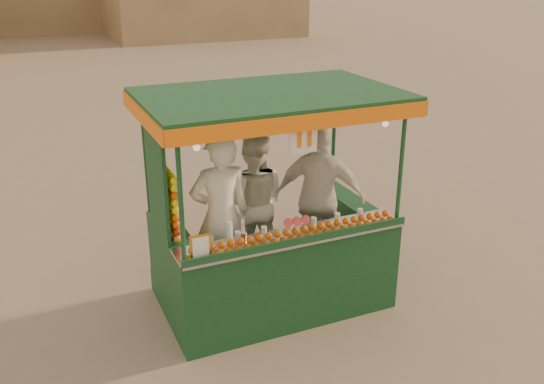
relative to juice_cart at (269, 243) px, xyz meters
name	(u,v)px	position (x,y,z in m)	size (l,w,h in m)	color
ground	(251,300)	(-0.15, 0.15, -0.76)	(90.00, 90.00, 0.00)	#766354
juice_cart	(269,243)	(0.00, 0.00, 0.00)	(2.60, 1.69, 2.37)	#0F381B
vendor_left	(221,215)	(-0.51, 0.07, 0.38)	(0.66, 0.45, 1.74)	white
vendor_middle	(253,202)	(0.01, 0.45, 0.30)	(0.96, 0.89, 1.58)	silver
vendor_right	(320,198)	(0.67, 0.11, 0.37)	(1.07, 0.90, 1.71)	silver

